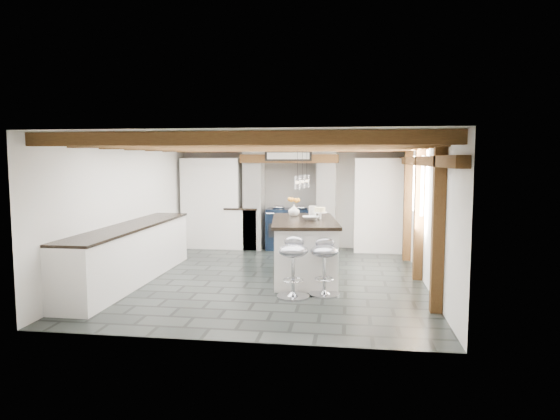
# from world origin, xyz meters

# --- Properties ---
(ground) EXTENTS (6.00, 6.00, 0.00)m
(ground) POSITION_xyz_m (0.00, 0.00, 0.00)
(ground) COLOR black
(ground) RESTS_ON ground
(room_shell) EXTENTS (6.00, 6.03, 6.00)m
(room_shell) POSITION_xyz_m (-0.61, 1.42, 1.07)
(room_shell) COLOR silver
(room_shell) RESTS_ON ground
(range_cooker) EXTENTS (1.00, 0.63, 0.99)m
(range_cooker) POSITION_xyz_m (0.00, 2.68, 0.47)
(range_cooker) COLOR black
(range_cooker) RESTS_ON ground
(kitchen_island) EXTENTS (1.29, 2.11, 1.31)m
(kitchen_island) POSITION_xyz_m (0.55, 0.05, 0.50)
(kitchen_island) COLOR white
(kitchen_island) RESTS_ON ground
(bar_stool_near) EXTENTS (0.51, 0.51, 0.84)m
(bar_stool_near) POSITION_xyz_m (0.94, -0.98, 0.52)
(bar_stool_near) COLOR silver
(bar_stool_near) RESTS_ON ground
(bar_stool_far) EXTENTS (0.50, 0.50, 0.87)m
(bar_stool_far) POSITION_xyz_m (0.51, -1.17, 0.54)
(bar_stool_far) COLOR silver
(bar_stool_far) RESTS_ON ground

